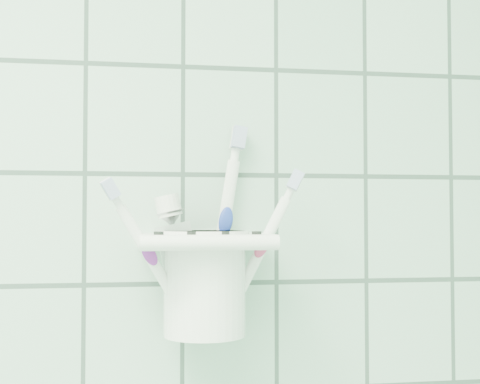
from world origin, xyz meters
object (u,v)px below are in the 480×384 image
object	(u,v)px
holder_bracket	(204,243)
cup	(205,279)
toothbrush_pink	(192,241)
toothbrush_blue	(209,221)
toothbrush_orange	(223,238)
toothpaste_tube	(194,250)

from	to	relation	value
holder_bracket	cup	distance (m)	0.04
holder_bracket	toothbrush_pink	distance (m)	0.01
holder_bracket	toothbrush_pink	bearing A→B (deg)	178.86
toothbrush_blue	toothbrush_orange	distance (m)	0.03
toothbrush_blue	toothbrush_pink	bearing A→B (deg)	-135.65
holder_bracket	cup	bearing A→B (deg)	76.57
cup	toothbrush_blue	xyz separation A→B (m)	(0.01, 0.02, 0.06)
cup	toothbrush_orange	size ratio (longest dim) A/B	0.61
cup	toothpaste_tube	bearing A→B (deg)	170.61
toothbrush_pink	toothbrush_orange	world-z (taller)	toothbrush_orange
cup	toothbrush_blue	world-z (taller)	toothbrush_blue
toothbrush_orange	toothpaste_tube	world-z (taller)	toothbrush_orange
cup	toothbrush_blue	distance (m)	0.06
toothbrush_pink	cup	bearing A→B (deg)	5.10
toothbrush_blue	holder_bracket	bearing A→B (deg)	-112.46
holder_bracket	toothbrush_pink	size ratio (longest dim) A/B	0.79
toothbrush_pink	toothbrush_blue	bearing A→B (deg)	37.89
toothbrush_orange	cup	bearing A→B (deg)	-159.51
toothbrush_pink	toothbrush_orange	distance (m)	0.03
toothbrush_pink	toothbrush_orange	bearing A→B (deg)	-2.79
toothpaste_tube	toothbrush_pink	bearing A→B (deg)	-117.16
toothbrush_orange	toothpaste_tube	xyz separation A→B (m)	(-0.03, 0.00, -0.01)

